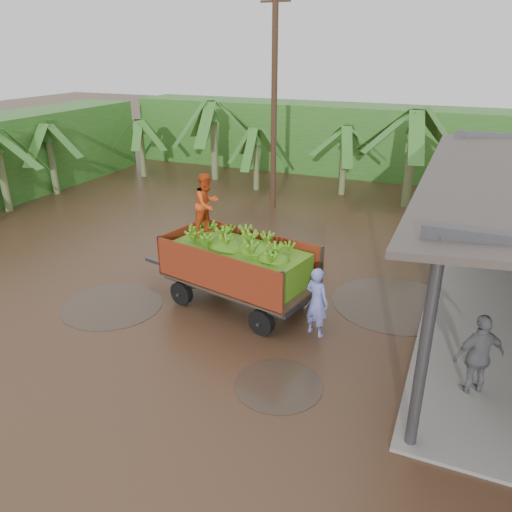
# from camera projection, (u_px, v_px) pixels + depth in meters

# --- Properties ---
(ground) EXTENTS (100.00, 100.00, 0.00)m
(ground) POSITION_uv_depth(u_px,v_px,m) (231.00, 299.00, 13.88)
(ground) COLOR black
(ground) RESTS_ON ground
(hedge_north) EXTENTS (22.00, 3.00, 3.60)m
(hedge_north) POSITION_uv_depth(u_px,v_px,m) (324.00, 138.00, 27.43)
(hedge_north) COLOR #2D661E
(hedge_north) RESTS_ON ground
(banana_trailer) EXTENTS (5.64, 2.74, 3.50)m
(banana_trailer) POSITION_uv_depth(u_px,v_px,m) (237.00, 263.00, 13.08)
(banana_trailer) COLOR #A63117
(banana_trailer) RESTS_ON ground
(man_blue) EXTENTS (0.75, 0.63, 1.76)m
(man_blue) POSITION_uv_depth(u_px,v_px,m) (317.00, 302.00, 11.88)
(man_blue) COLOR #6E77C8
(man_blue) RESTS_ON ground
(man_grey) EXTENTS (1.13, 0.95, 1.81)m
(man_grey) POSITION_uv_depth(u_px,v_px,m) (479.00, 356.00, 9.77)
(man_grey) COLOR slate
(man_grey) RESTS_ON ground
(utility_pole) EXTENTS (1.20, 0.24, 8.67)m
(utility_pole) POSITION_uv_depth(u_px,v_px,m) (274.00, 102.00, 20.02)
(utility_pole) COLOR #47301E
(utility_pole) RESTS_ON ground
(banana_plants) EXTENTS (24.83, 20.73, 4.27)m
(banana_plants) POSITION_uv_depth(u_px,v_px,m) (221.00, 167.00, 21.01)
(banana_plants) COLOR #2D661E
(banana_plants) RESTS_ON ground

